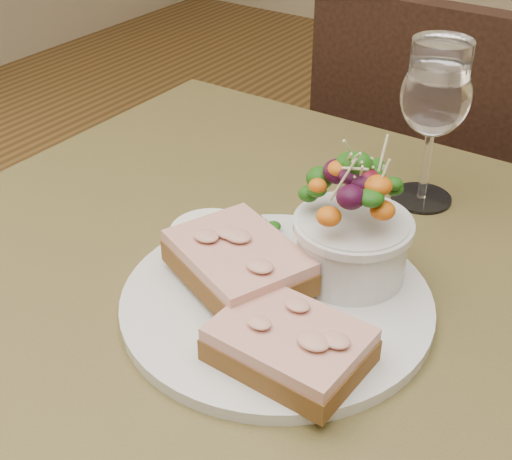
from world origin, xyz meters
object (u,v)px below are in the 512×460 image
Objects in this scene: chair_far at (441,294)px; dinner_plate at (276,302)px; ramekin at (210,242)px; wine_glass at (435,100)px; cafe_table at (257,369)px; salad_bowl at (354,222)px; sandwich_back at (238,262)px; sandwich_front at (290,345)px.

chair_far reaches higher than dinner_plate.
wine_glass reaches higher than ramekin.
ramekin is at bearing 87.21° from chair_far.
cafe_table is 6.30× the size of salad_bowl.
wine_glass is at bearing 96.92° from sandwich_back.
salad_bowl is at bearing 24.10° from ramekin.
chair_far is at bearing 86.98° from ramekin.
chair_far is 12.59× the size of ramekin.
dinner_plate is 0.09m from sandwich_front.
ramekin is at bearing -178.33° from sandwich_back.
sandwich_front is at bearing -10.29° from sandwich_back.
chair_far reaches higher than sandwich_back.
wine_glass is at bearing 64.32° from ramekin.
chair_far is 5.14× the size of wine_glass.
dinner_plate is (0.03, -0.01, 0.11)m from cafe_table.
sandwich_back is (0.01, -0.70, 0.49)m from chair_far.
sandwich_back reaches higher than cafe_table.
ramekin reaches higher than dinner_plate.
wine_glass is (-0.02, 0.32, 0.09)m from sandwich_front.
dinner_plate is 4.04× the size of ramekin.
chair_far is 0.83m from dinner_plate.
salad_bowl is at bearing -87.96° from wine_glass.
cafe_table is at bearing -4.46° from ramekin.
dinner_plate is 2.33× the size of sandwich_front.
cafe_table is at bearing 161.89° from dinner_plate.
sandwich_front is at bearing -49.93° from dinner_plate.
dinner_plate is 0.05m from sandwich_back.
chair_far is 0.91m from sandwich_front.
ramekin is (-0.14, 0.08, 0.00)m from sandwich_front.
sandwich_back is at bearing 91.06° from chair_far.
salad_bowl reaches higher than sandwich_back.
wine_glass is (0.12, 0.25, 0.09)m from ramekin.
sandwich_front is 0.14m from salad_bowl.
sandwich_front is at bearing -41.97° from cafe_table.
wine_glass reaches higher than dinner_plate.
chair_far is at bearing 100.75° from wine_glass.
cafe_table is at bearing 92.20° from chair_far.
chair_far is at bearing 98.13° from salad_bowl.
ramekin is at bearing 171.10° from dinner_plate.
salad_bowl is at bearing 98.93° from sandwich_front.
sandwich_back is (-0.01, -0.01, 0.14)m from cafe_table.
cafe_table is 0.15m from ramekin.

